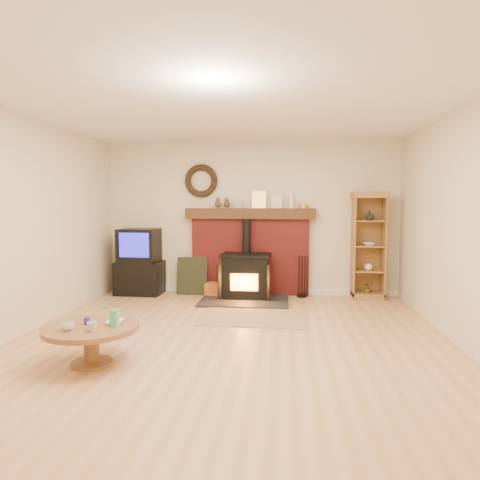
# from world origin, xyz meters

# --- Properties ---
(ground) EXTENTS (5.50, 5.50, 0.00)m
(ground) POSITION_xyz_m (0.00, 0.00, 0.00)
(ground) COLOR tan
(ground) RESTS_ON ground
(room_shell) EXTENTS (5.02, 5.52, 2.61)m
(room_shell) POSITION_xyz_m (-0.02, 0.09, 1.72)
(room_shell) COLOR beige
(room_shell) RESTS_ON ground
(chimney_breast) EXTENTS (2.20, 0.22, 1.78)m
(chimney_breast) POSITION_xyz_m (0.00, 2.67, 0.80)
(chimney_breast) COLOR maroon
(chimney_breast) RESTS_ON ground
(wood_stove) EXTENTS (1.40, 1.00, 1.30)m
(wood_stove) POSITION_xyz_m (-0.04, 2.27, 0.36)
(wood_stove) COLOR black
(wood_stove) RESTS_ON ground
(area_rug) EXTENTS (1.49, 1.05, 0.01)m
(area_rug) POSITION_xyz_m (0.18, 1.14, 0.01)
(area_rug) COLOR brown
(area_rug) RESTS_ON ground
(tv_unit) EXTENTS (0.78, 0.57, 1.13)m
(tv_unit) POSITION_xyz_m (-1.89, 2.47, 0.54)
(tv_unit) COLOR black
(tv_unit) RESTS_ON ground
(curio_cabinet) EXTENTS (0.56, 0.41, 1.75)m
(curio_cabinet) POSITION_xyz_m (1.95, 2.55, 0.88)
(curio_cabinet) COLOR olive
(curio_cabinet) RESTS_ON ground
(firelog_box) EXTENTS (0.41, 0.30, 0.23)m
(firelog_box) POSITION_xyz_m (-0.54, 2.40, 0.11)
(firelog_box) COLOR gold
(firelog_box) RESTS_ON ground
(leaning_painting) EXTENTS (0.53, 0.14, 0.63)m
(leaning_painting) POSITION_xyz_m (-0.99, 2.55, 0.32)
(leaning_painting) COLOR black
(leaning_painting) RESTS_ON ground
(fire_tools) EXTENTS (0.19, 0.16, 0.70)m
(fire_tools) POSITION_xyz_m (0.89, 2.50, 0.16)
(fire_tools) COLOR black
(fire_tools) RESTS_ON ground
(coffee_table) EXTENTS (0.90, 0.90, 0.55)m
(coffee_table) POSITION_xyz_m (-1.25, -0.76, 0.31)
(coffee_table) COLOR brown
(coffee_table) RESTS_ON ground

